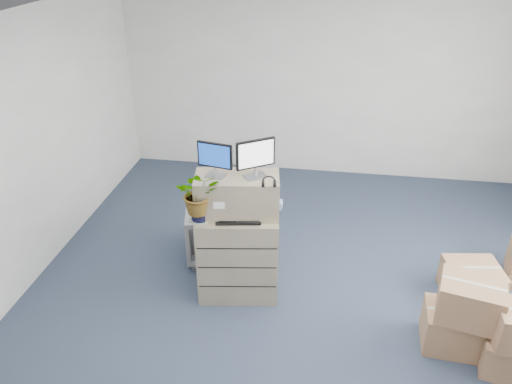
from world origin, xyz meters
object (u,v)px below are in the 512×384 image
monitor_left (215,158)px  office_chair (218,228)px  monitor_right (256,157)px  filing_cabinet_lower (238,254)px  water_bottle (247,202)px  potted_plant (199,198)px  keyboard (238,220)px

monitor_left → office_chair: size_ratio=0.47×
monitor_right → office_chair: size_ratio=0.52×
filing_cabinet_lower → office_chair: size_ratio=1.29×
filing_cabinet_lower → monitor_right: bearing=9.2°
water_bottle → potted_plant: (-0.42, -0.21, 0.13)m
keyboard → potted_plant: size_ratio=0.84×
monitor_right → filing_cabinet_lower: bearing=164.2°
filing_cabinet_lower → office_chair: filing_cabinet_lower is taller
water_bottle → office_chair: size_ratio=0.31×
monitor_left → keyboard: size_ratio=0.79×
potted_plant → office_chair: size_ratio=0.71×
monitor_right → keyboard: bearing=-166.8°
monitor_left → keyboard: (0.24, -0.12, -0.59)m
monitor_right → potted_plant: size_ratio=0.74×
keyboard → water_bottle: water_bottle is taller
keyboard → potted_plant: potted_plant is taller
monitor_left → water_bottle: 0.57m
filing_cabinet_lower → office_chair: 0.74m
keyboard → office_chair: (-0.39, 0.74, -0.60)m
filing_cabinet_lower → water_bottle: water_bottle is taller
monitor_left → office_chair: 1.35m
monitor_left → potted_plant: (-0.13, -0.17, -0.36)m
water_bottle → office_chair: bearing=127.7°
keyboard → office_chair: size_ratio=0.59×
monitor_right → water_bottle: bearing=141.2°
water_bottle → potted_plant: 0.49m
water_bottle → potted_plant: potted_plant is taller
monitor_left → monitor_right: size_ratio=0.90×
keyboard → potted_plant: bearing=177.5°
filing_cabinet_lower → monitor_left: monitor_left is taller
monitor_right → potted_plant: (-0.52, -0.20, -0.38)m
potted_plant → office_chair: potted_plant is taller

